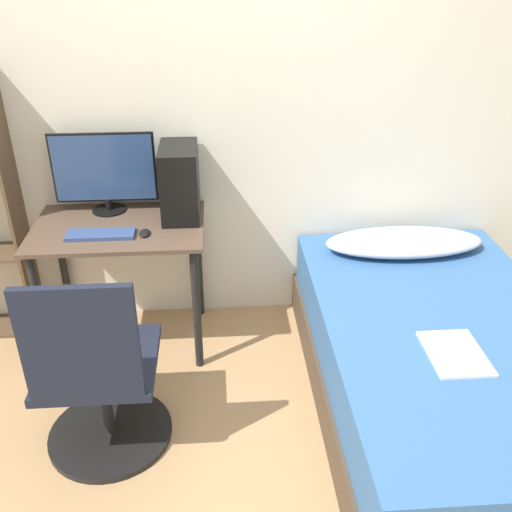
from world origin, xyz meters
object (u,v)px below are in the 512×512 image
office_chair (99,386)px  pc_tower (180,182)px  keyboard (101,234)px  bed (441,367)px  monitor (104,171)px

office_chair → pc_tower: pc_tower is taller
office_chair → keyboard: office_chair is taller
bed → pc_tower: (-1.26, 0.79, 0.69)m
office_chair → bed: 1.61m
office_chair → monitor: monitor is taller
pc_tower → keyboard: bearing=-149.7°
monitor → keyboard: 0.40m
bed → monitor: bearing=152.1°
keyboard → office_chair: bearing=-85.2°
bed → monitor: 2.02m
office_chair → bed: office_chair is taller
office_chair → monitor: size_ratio=1.74×
office_chair → keyboard: size_ratio=2.81×
bed → pc_tower: bearing=147.8°
bed → pc_tower: size_ratio=5.08×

